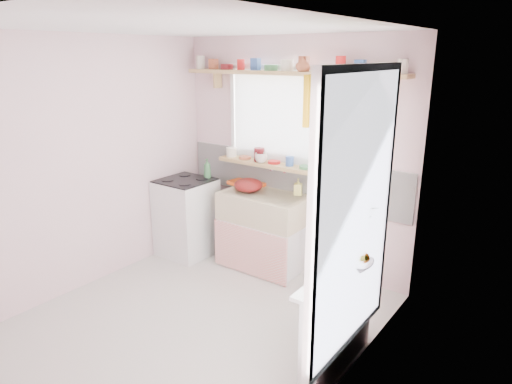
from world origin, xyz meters
The scene contains 19 objects.
room centered at (0.66, 0.86, 1.37)m, with size 3.20×3.20×3.20m.
sink_unit centered at (-0.15, 1.29, 0.43)m, with size 0.95×0.65×1.11m.
cooker centered at (-1.10, 1.05, 0.46)m, with size 0.58×0.58×0.93m.
radiator_ledge centered at (1.30, 0.20, 0.40)m, with size 0.22×0.95×0.78m.
windowsill centered at (-0.15, 1.48, 1.14)m, with size 1.40×0.22×0.04m, color tan.
pine_shelf centered at (0.00, 1.47, 2.12)m, with size 2.52×0.24×0.04m, color tan.
shelf_crockery centered at (-0.02, 1.47, 2.19)m, with size 2.47×0.11×0.12m.
sill_crockery centered at (-0.17, 1.48, 1.22)m, with size 1.35×0.11×0.12m.
dish_tray centered at (-0.53, 1.50, 0.87)m, with size 0.40×0.30×0.04m, color #ED5715.
colander centered at (-0.36, 1.29, 0.92)m, with size 0.32×0.32×0.15m, color #631111.
jade_plant centered at (1.21, 0.60, 1.07)m, with size 0.53×0.46×0.58m, color #33692A.
fruit_bowl centered at (1.33, 0.37, 0.81)m, with size 0.27×0.27×0.07m, color white.
herb_pot centered at (1.21, 0.03, 0.89)m, with size 0.12×0.08×0.22m, color #296227.
soap_bottle_sink centered at (0.15, 1.50, 0.94)m, with size 0.08×0.08×0.18m, color #D7CE5F.
sill_cup centered at (-0.28, 1.42, 1.21)m, with size 0.14×0.14×0.11m, color beige.
sill_bowl centered at (0.47, 1.42, 1.19)m, with size 0.19×0.19×0.06m, color #385AB7.
shelf_vase centered at (0.22, 1.41, 2.21)m, with size 0.14×0.14×0.15m, color #9E5030.
cooker_bottle centered at (-0.94, 1.27, 1.03)m, with size 0.09×0.09×0.23m, color #3C7844.
fruit centered at (1.34, 0.37, 0.87)m, with size 0.20×0.14×0.10m.
Camera 1 is at (2.56, -2.56, 2.30)m, focal length 32.00 mm.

